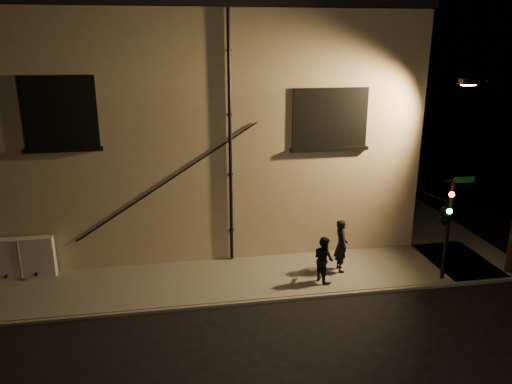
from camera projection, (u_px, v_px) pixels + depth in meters
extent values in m
plane|color=black|center=(303.00, 298.00, 15.14)|extent=(90.00, 90.00, 0.00)
cube|color=#5C5853|center=(201.00, 282.00, 16.03)|extent=(20.00, 3.00, 0.12)
cube|color=#5C5853|center=(391.00, 203.00, 23.73)|extent=(3.00, 16.00, 0.12)
cube|color=tan|center=(186.00, 117.00, 21.86)|extent=(16.00, 12.00, 8.50)
cube|color=black|center=(181.00, 11.00, 20.56)|extent=(16.20, 12.20, 0.30)
cube|color=black|center=(60.00, 112.00, 15.19)|extent=(2.20, 0.10, 2.20)
cube|color=black|center=(60.00, 112.00, 15.20)|extent=(1.98, 0.05, 1.98)
cube|color=black|center=(330.00, 118.00, 16.73)|extent=(2.60, 0.10, 2.00)
cube|color=#A5B28C|center=(330.00, 118.00, 16.75)|extent=(2.38, 0.05, 1.78)
cylinder|color=black|center=(230.00, 142.00, 16.32)|extent=(0.11, 0.11, 8.30)
cylinder|color=black|center=(164.00, 183.00, 16.37)|extent=(5.96, 0.04, 3.75)
cylinder|color=black|center=(168.00, 181.00, 16.37)|extent=(5.96, 0.04, 3.75)
cube|color=beige|center=(21.00, 258.00, 16.01)|extent=(2.06, 0.35, 1.36)
imported|color=black|center=(341.00, 245.00, 16.45)|extent=(0.45, 0.67, 1.79)
imported|color=black|center=(324.00, 259.00, 15.78)|extent=(0.78, 0.88, 1.50)
cylinder|color=black|center=(447.00, 231.00, 15.69)|extent=(0.12, 0.12, 3.24)
imported|color=black|center=(446.00, 212.00, 15.34)|extent=(0.87, 1.99, 0.79)
sphere|color=#FF140C|center=(452.00, 194.00, 14.98)|extent=(0.17, 0.17, 0.17)
sphere|color=#14FF3F|center=(450.00, 211.00, 15.14)|extent=(0.17, 0.17, 0.17)
cube|color=#0C4C1E|center=(464.00, 180.00, 15.26)|extent=(0.70, 0.03, 0.18)
cylinder|color=black|center=(504.00, 79.00, 15.17)|extent=(1.74, 0.95, 0.10)
cube|color=black|center=(469.00, 82.00, 15.58)|extent=(0.55, 0.28, 0.18)
cube|color=#FFC672|center=(468.00, 85.00, 15.61)|extent=(0.42, 0.20, 0.04)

